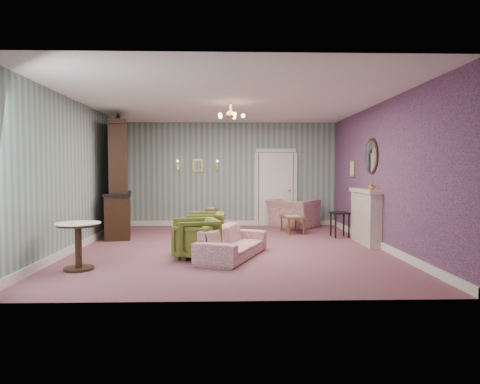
{
  "coord_description": "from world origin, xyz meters",
  "views": [
    {
      "loc": [
        -0.05,
        -8.41,
        1.53
      ],
      "look_at": [
        0.2,
        0.4,
        1.1
      ],
      "focal_mm": 31.6,
      "sensor_mm": 36.0,
      "label": 1
    }
  ],
  "objects_px": {
    "olive_chair_b": "(196,236)",
    "coffee_table": "(292,224)",
    "side_table_black": "(340,225)",
    "olive_chair_c": "(206,227)",
    "fireplace": "(366,216)",
    "pedestal_table": "(78,246)",
    "olive_chair_a": "(196,240)",
    "wingback_chair": "(293,208)",
    "dresser": "(118,176)",
    "sofa_chintz": "(233,237)"
  },
  "relations": [
    {
      "from": "coffee_table",
      "to": "pedestal_table",
      "type": "relative_size",
      "value": 1.13
    },
    {
      "from": "side_table_black",
      "to": "fireplace",
      "type": "bearing_deg",
      "value": -69.04
    },
    {
      "from": "olive_chair_b",
      "to": "olive_chair_a",
      "type": "bearing_deg",
      "value": -10.19
    },
    {
      "from": "wingback_chair",
      "to": "sofa_chintz",
      "type": "bearing_deg",
      "value": 106.46
    },
    {
      "from": "olive_chair_a",
      "to": "dresser",
      "type": "height_order",
      "value": "dresser"
    },
    {
      "from": "fireplace",
      "to": "pedestal_table",
      "type": "xyz_separation_m",
      "value": [
        -5.23,
        -2.24,
        -0.21
      ]
    },
    {
      "from": "olive_chair_a",
      "to": "olive_chair_b",
      "type": "bearing_deg",
      "value": -153.7
    },
    {
      "from": "dresser",
      "to": "olive_chair_c",
      "type": "bearing_deg",
      "value": -44.18
    },
    {
      "from": "olive_chair_a",
      "to": "olive_chair_b",
      "type": "distance_m",
      "value": 0.14
    },
    {
      "from": "fireplace",
      "to": "coffee_table",
      "type": "xyz_separation_m",
      "value": [
        -1.31,
        1.6,
        -0.37
      ]
    },
    {
      "from": "olive_chair_a",
      "to": "wingback_chair",
      "type": "relative_size",
      "value": 0.57
    },
    {
      "from": "wingback_chair",
      "to": "fireplace",
      "type": "xyz_separation_m",
      "value": [
        1.12,
        -2.67,
        0.07
      ]
    },
    {
      "from": "olive_chair_b",
      "to": "olive_chair_c",
      "type": "relative_size",
      "value": 1.01
    },
    {
      "from": "wingback_chair",
      "to": "side_table_black",
      "type": "relative_size",
      "value": 1.99
    },
    {
      "from": "olive_chair_b",
      "to": "wingback_chair",
      "type": "distance_m",
      "value": 4.62
    },
    {
      "from": "olive_chair_b",
      "to": "dresser",
      "type": "height_order",
      "value": "dresser"
    },
    {
      "from": "sofa_chintz",
      "to": "wingback_chair",
      "type": "height_order",
      "value": "wingback_chair"
    },
    {
      "from": "coffee_table",
      "to": "dresser",
      "type": "bearing_deg",
      "value": -175.17
    },
    {
      "from": "sofa_chintz",
      "to": "dresser",
      "type": "bearing_deg",
      "value": 67.28
    },
    {
      "from": "olive_chair_b",
      "to": "coffee_table",
      "type": "distance_m",
      "value": 3.63
    },
    {
      "from": "coffee_table",
      "to": "side_table_black",
      "type": "height_order",
      "value": "side_table_black"
    },
    {
      "from": "olive_chair_a",
      "to": "pedestal_table",
      "type": "bearing_deg",
      "value": -43.86
    },
    {
      "from": "dresser",
      "to": "side_table_black",
      "type": "xyz_separation_m",
      "value": [
        5.19,
        -0.4,
        -1.13
      ]
    },
    {
      "from": "olive_chair_b",
      "to": "fireplace",
      "type": "distance_m",
      "value": 3.72
    },
    {
      "from": "olive_chair_a",
      "to": "olive_chair_b",
      "type": "relative_size",
      "value": 0.88
    },
    {
      "from": "olive_chair_c",
      "to": "sofa_chintz",
      "type": "bearing_deg",
      "value": 23.55
    },
    {
      "from": "dresser",
      "to": "pedestal_table",
      "type": "xyz_separation_m",
      "value": [
        0.28,
        -3.48,
        -1.05
      ]
    },
    {
      "from": "olive_chair_c",
      "to": "dresser",
      "type": "distance_m",
      "value": 2.73
    },
    {
      "from": "wingback_chair",
      "to": "side_table_black",
      "type": "height_order",
      "value": "wingback_chair"
    },
    {
      "from": "side_table_black",
      "to": "dresser",
      "type": "bearing_deg",
      "value": 175.6
    },
    {
      "from": "sofa_chintz",
      "to": "fireplace",
      "type": "xyz_separation_m",
      "value": [
        2.83,
        1.35,
        0.22
      ]
    },
    {
      "from": "sofa_chintz",
      "to": "fireplace",
      "type": "relative_size",
      "value": 1.33
    },
    {
      "from": "dresser",
      "to": "coffee_table",
      "type": "xyz_separation_m",
      "value": [
        4.2,
        0.36,
        -1.21
      ]
    },
    {
      "from": "olive_chair_c",
      "to": "coffee_table",
      "type": "height_order",
      "value": "olive_chair_c"
    },
    {
      "from": "olive_chair_b",
      "to": "coffee_table",
      "type": "height_order",
      "value": "olive_chair_b"
    },
    {
      "from": "olive_chair_c",
      "to": "coffee_table",
      "type": "xyz_separation_m",
      "value": [
        2.06,
        1.69,
        -0.17
      ]
    },
    {
      "from": "olive_chair_c",
      "to": "pedestal_table",
      "type": "xyz_separation_m",
      "value": [
        -1.86,
        -2.15,
        -0.01
      ]
    },
    {
      "from": "wingback_chair",
      "to": "pedestal_table",
      "type": "xyz_separation_m",
      "value": [
        -4.11,
        -4.91,
        -0.14
      ]
    },
    {
      "from": "coffee_table",
      "to": "side_table_black",
      "type": "relative_size",
      "value": 1.42
    },
    {
      "from": "fireplace",
      "to": "side_table_black",
      "type": "bearing_deg",
      "value": 110.96
    },
    {
      "from": "wingback_chair",
      "to": "coffee_table",
      "type": "height_order",
      "value": "wingback_chair"
    },
    {
      "from": "olive_chair_c",
      "to": "coffee_table",
      "type": "relative_size",
      "value": 0.91
    },
    {
      "from": "fireplace",
      "to": "side_table_black",
      "type": "relative_size",
      "value": 2.37
    },
    {
      "from": "olive_chair_a",
      "to": "olive_chair_c",
      "type": "bearing_deg",
      "value": -162.39
    },
    {
      "from": "side_table_black",
      "to": "olive_chair_b",
      "type": "bearing_deg",
      "value": -145.74
    },
    {
      "from": "wingback_chair",
      "to": "side_table_black",
      "type": "bearing_deg",
      "value": 153.11
    },
    {
      "from": "fireplace",
      "to": "coffee_table",
      "type": "distance_m",
      "value": 2.1
    },
    {
      "from": "coffee_table",
      "to": "pedestal_table",
      "type": "height_order",
      "value": "pedestal_table"
    },
    {
      "from": "side_table_black",
      "to": "olive_chair_c",
      "type": "bearing_deg",
      "value": -163.01
    },
    {
      "from": "olive_chair_c",
      "to": "dresser",
      "type": "xyz_separation_m",
      "value": [
        -2.14,
        1.33,
        1.04
      ]
    }
  ]
}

